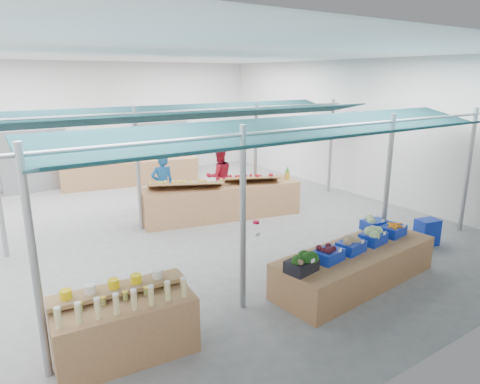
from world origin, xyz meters
The scene contains 24 objects.
floor centered at (0.00, 0.00, 0.00)m, with size 13.00×13.00×0.00m, color slate.
hall centered at (0.00, 1.44, 2.65)m, with size 13.00×13.00×13.00m.
pole_grid centered at (0.75, -1.75, 1.81)m, with size 10.00×4.60×3.00m.
awnings centered at (0.75, -1.75, 2.78)m, with size 9.50×7.08×0.30m.
back_shelving_left centered at (-2.50, 6.00, 1.00)m, with size 2.00×0.50×2.00m, color #B23F33.
back_shelving_right centered at (2.00, 6.00, 1.00)m, with size 2.00×0.50×2.00m, color #B23F33.
bottle_shelf centered at (-3.03, -4.14, 0.44)m, with size 1.90×1.25×1.09m.
veg_counter centered at (1.20, -4.45, 0.33)m, with size 3.39×1.13×0.66m, color brown.
fruit_counter centered at (1.15, 0.16, 0.45)m, with size 4.21×1.00×0.90m, color brown.
far_counter centered at (0.43, 5.09, 0.42)m, with size 4.66×0.93×0.84m, color brown.
crate_stack centered at (3.96, -4.08, 0.30)m, with size 0.50×0.35×0.60m, color #0F2AA5.
vendor_left centered at (-0.05, 1.26, 0.84)m, with size 0.61×0.40×1.68m, color #175397.
vendor_right centered at (1.75, 1.26, 0.84)m, with size 0.82×0.64×1.68m, color maroon.
crate_broccoli centered at (-0.25, -4.57, 0.82)m, with size 0.55×0.44×0.35m.
crate_beets centered at (0.41, -4.51, 0.79)m, with size 0.55×0.44×0.29m.
crate_celeriac centered at (1.02, -4.47, 0.80)m, with size 0.55×0.44×0.31m.
crate_cabbage centered at (1.67, -4.41, 0.82)m, with size 0.55×0.44×0.35m.
crate_carrots centered at (2.33, -4.36, 0.77)m, with size 0.55×0.44×0.29m.
sparrow centered at (-0.39, -4.70, 0.91)m, with size 0.12×0.09×0.11m.
pole_ribbon centered at (-0.19, -3.24, 1.08)m, with size 0.12×0.12×0.28m.
apple_heap_yellow centered at (0.15, 0.28, 1.07)m, with size 2.02×1.44×0.27m.
apple_heap_red centered at (1.96, -0.12, 1.07)m, with size 1.66×1.27×0.27m.
pineapple centered at (2.98, -0.35, 1.08)m, with size 0.14×0.14×0.39m.
crate_extra centered at (2.29, -3.94, 0.81)m, with size 0.54×0.44×0.32m.
Camera 1 is at (-4.57, -9.24, 3.69)m, focal length 32.00 mm.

